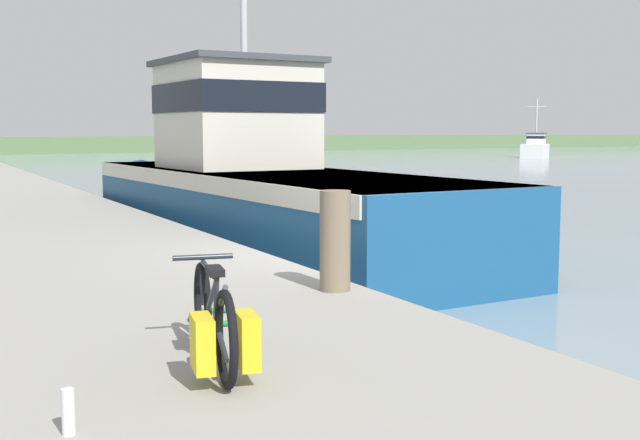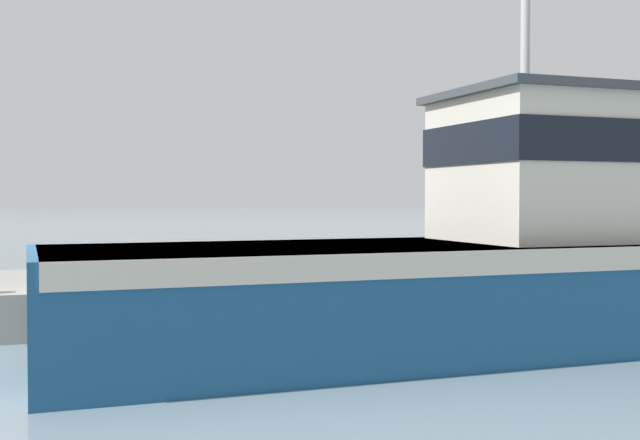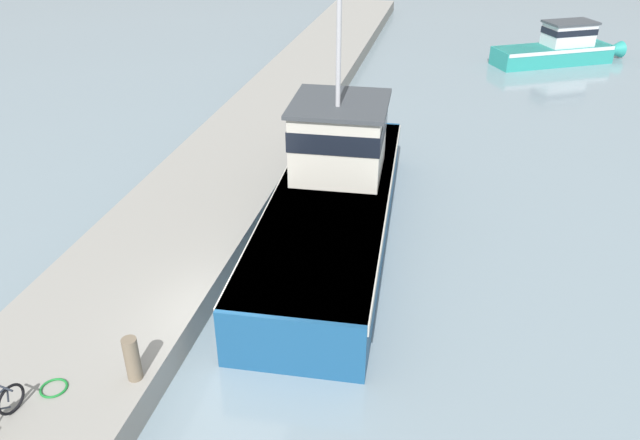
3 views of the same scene
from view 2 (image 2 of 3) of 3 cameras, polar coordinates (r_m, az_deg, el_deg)
ground_plane at (r=12.03m, az=-15.48°, el=-9.02°), size 320.00×320.00×0.00m
dock_pier at (r=15.12m, az=-15.85°, el=-5.42°), size 4.47×80.00×0.75m
fishing_boat_main at (r=12.27m, az=12.66°, el=-2.72°), size 3.98×14.24×9.59m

